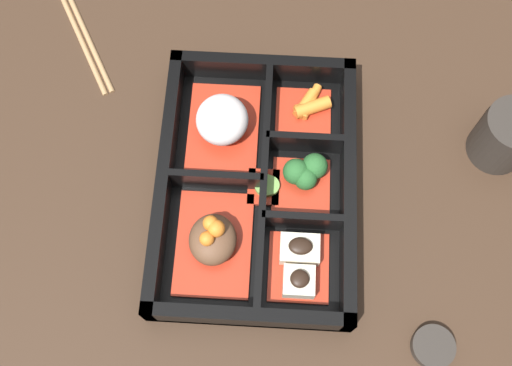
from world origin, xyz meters
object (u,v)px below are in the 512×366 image
tea_cup (506,136)px  sauce_dish (433,347)px  bowl_rice (222,122)px  chopsticks (77,22)px

tea_cup → sauce_dish: bearing=159.9°
bowl_rice → sauce_dish: bearing=-134.8°
chopsticks → sauce_dish: 0.59m
tea_cup → chopsticks: (0.15, 0.53, -0.03)m
sauce_dish → tea_cup: bearing=-20.1°
bowl_rice → chopsticks: bearing=53.6°
sauce_dish → bowl_rice: bearing=45.2°
tea_cup → sauce_dish: size_ratio=1.60×
bowl_rice → sauce_dish: bowl_rice is taller
bowl_rice → tea_cup: tea_cup is taller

